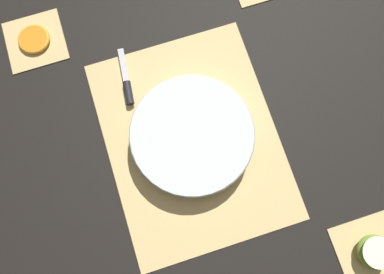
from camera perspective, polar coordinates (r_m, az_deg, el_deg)
name	(u,v)px	position (r m, az deg, el deg)	size (l,w,h in m)	color
ground_plane	(192,140)	(0.86, 0.00, -0.41)	(6.00, 6.00, 0.00)	black
bamboo_mat_center	(192,139)	(0.85, 0.00, -0.37)	(0.49, 0.38, 0.01)	#D6B775
coaster_mat_near_left	(369,251)	(0.92, 25.40, -15.42)	(0.14, 0.14, 0.01)	#D6B775
coaster_mat_far_right	(35,41)	(1.01, -22.79, 13.38)	(0.14, 0.14, 0.01)	#D6B775
fruit_salad_bowl	(192,136)	(0.82, 0.00, 0.18)	(0.27, 0.27, 0.06)	silver
paring_knife	(128,90)	(0.89, -9.73, 7.09)	(0.14, 0.03, 0.02)	silver
apple_half	(375,252)	(0.90, 26.05, -15.47)	(0.07, 0.07, 0.04)	#7FAD38
orange_slice_whole	(34,39)	(1.00, -22.97, 13.57)	(0.08, 0.08, 0.01)	orange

